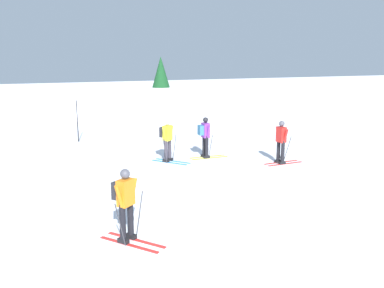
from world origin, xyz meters
name	(u,v)px	position (x,y,z in m)	size (l,w,h in m)	color
ground_plane	(256,194)	(0.00, 0.00, 0.00)	(120.00, 120.00, 0.00)	white
far_snow_ridge	(107,98)	(0.00, 21.68, 0.99)	(80.00, 9.55, 1.97)	white
skier_red	(281,141)	(2.86, 2.83, 0.92)	(1.61, 1.00, 1.71)	red
skier_yellow	(167,138)	(-1.12, 4.91, 0.96)	(1.28, 1.49, 1.71)	#237AC6
skier_purple	(205,135)	(0.52, 4.86, 0.95)	(1.61, 1.00, 1.71)	gold
skier_orange	(125,201)	(-4.47, -1.64, 0.96)	(1.26, 1.50, 1.71)	red
trail_marker_pole	(77,121)	(-3.82, 10.43, 1.03)	(0.05, 0.05, 2.06)	black
conifer_far_left	(161,80)	(3.17, 18.06, 2.48)	(1.94, 1.94, 4.16)	#513823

